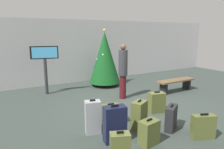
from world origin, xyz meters
TOP-DOWN VIEW (x-y plane):
  - ground_plane at (0.00, 0.00)m, footprint 16.00×16.00m
  - back_wall at (0.00, 4.12)m, footprint 16.00×0.20m
  - holiday_tree at (0.31, 2.76)m, footprint 1.34×1.34m
  - flight_info_kiosk at (-2.21, 2.74)m, footprint 0.99×0.28m
  - waiting_bench at (2.28, 0.52)m, footprint 1.70×0.44m
  - traveller_0 at (-0.00, 0.85)m, footprint 0.39×0.39m
  - suitcase_0 at (-0.01, -2.42)m, footprint 0.54×0.38m
  - suitcase_2 at (-0.93, -1.31)m, footprint 0.48×0.41m
  - suitcase_3 at (-1.21, -2.01)m, footprint 0.45×0.33m
  - suitcase_4 at (0.16, -0.73)m, footprint 0.51×0.37m
  - suitcase_5 at (-1.76, -1.55)m, footprint 0.51×0.33m
  - suitcase_6 at (-1.41, -0.78)m, footprint 0.50×0.36m
  - suitcase_7 at (-0.30, -1.75)m, footprint 0.53×0.43m
  - suitcase_8 at (-2.01, -0.98)m, footprint 0.41×0.34m

SIDE VIEW (x-z plane):
  - ground_plane at x=0.00m, z-range 0.00..0.00m
  - suitcase_6 at x=-1.41m, z-range -0.02..0.54m
  - suitcase_3 at x=-1.21m, z-range -0.02..0.55m
  - suitcase_0 at x=-0.01m, z-range -0.02..0.56m
  - suitcase_7 at x=-0.30m, z-range -0.02..0.61m
  - suitcase_4 at x=0.16m, z-range -0.02..0.61m
  - suitcase_2 at x=-0.93m, z-range -0.02..0.70m
  - waiting_bench at x=2.28m, z-range 0.13..0.61m
  - suitcase_8 at x=-2.01m, z-range -0.02..0.80m
  - suitcase_5 at x=-1.76m, z-range -0.02..0.81m
  - traveller_0 at x=0.00m, z-range 0.07..1.99m
  - holiday_tree at x=0.31m, z-range 0.02..2.47m
  - flight_info_kiosk at x=-2.21m, z-range 0.38..2.20m
  - back_wall at x=0.00m, z-range 0.00..2.87m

